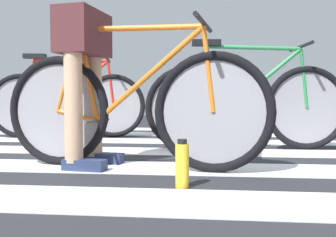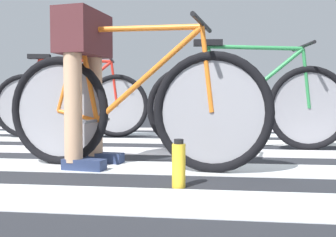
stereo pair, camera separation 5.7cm
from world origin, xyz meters
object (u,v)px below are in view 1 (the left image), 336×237
at_px(bicycle_2_of_4, 247,105).
at_px(bicycle_4_of_4, 208,102).
at_px(cyclist_1_of_4, 85,66).
at_px(bicycle_3_of_4, 67,103).
at_px(bicycle_1_of_4, 131,107).
at_px(cyclist_4_of_4, 189,87).
at_px(water_bottle, 182,165).

height_order(bicycle_2_of_4, bicycle_4_of_4, same).
bearing_deg(cyclist_1_of_4, bicycle_2_of_4, 48.46).
height_order(cyclist_1_of_4, bicycle_2_of_4, cyclist_1_of_4).
xyz_separation_m(bicycle_3_of_4, bicycle_4_of_4, (1.57, 2.00, 0.00)).
bearing_deg(bicycle_3_of_4, bicycle_1_of_4, -69.55).
bearing_deg(bicycle_2_of_4, cyclist_4_of_4, 96.07).
relative_size(bicycle_1_of_4, water_bottle, 7.18).
distance_m(bicycle_1_of_4, bicycle_2_of_4, 1.26).
xyz_separation_m(bicycle_1_of_4, cyclist_1_of_4, (-0.31, 0.05, 0.26)).
distance_m(bicycle_2_of_4, water_bottle, 1.53).
bearing_deg(bicycle_4_of_4, bicycle_1_of_4, -88.24).
bearing_deg(cyclist_4_of_4, bicycle_1_of_4, -83.62).
relative_size(bicycle_4_of_4, cyclist_4_of_4, 1.77).
bearing_deg(bicycle_3_of_4, cyclist_4_of_4, 47.78).
height_order(bicycle_1_of_4, bicycle_4_of_4, same).
bearing_deg(bicycle_1_of_4, bicycle_3_of_4, 129.97).
bearing_deg(bicycle_3_of_4, cyclist_1_of_4, -76.66).
height_order(cyclist_1_of_4, cyclist_4_of_4, cyclist_1_of_4).
bearing_deg(bicycle_1_of_4, bicycle_4_of_4, 91.73).
bearing_deg(bicycle_1_of_4, cyclist_4_of_4, 96.35).
distance_m(bicycle_4_of_4, water_bottle, 4.29).
distance_m(bicycle_1_of_4, bicycle_4_of_4, 3.83).
bearing_deg(cyclist_1_of_4, cyclist_4_of_4, 91.73).
bearing_deg(bicycle_3_of_4, water_bottle, -68.34).
relative_size(cyclist_4_of_4, water_bottle, 4.07).
bearing_deg(cyclist_4_of_4, bicycle_3_of_4, -112.67).
relative_size(cyclist_1_of_4, water_bottle, 4.14).
bearing_deg(cyclist_4_of_4, bicycle_2_of_4, -68.66).
relative_size(cyclist_1_of_4, bicycle_2_of_4, 0.57).
xyz_separation_m(bicycle_2_of_4, cyclist_4_of_4, (-0.64, 2.88, 0.25)).
relative_size(bicycle_2_of_4, water_bottle, 7.21).
height_order(cyclist_1_of_4, bicycle_3_of_4, cyclist_1_of_4).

